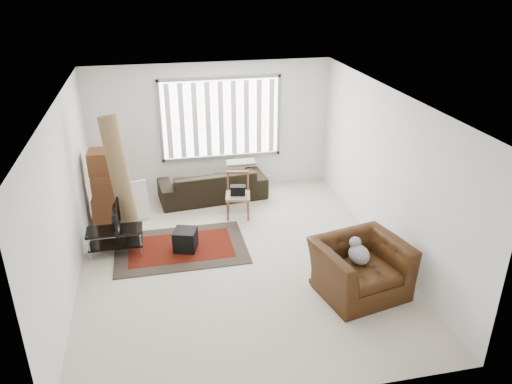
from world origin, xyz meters
TOP-DOWN VIEW (x-y plane):
  - room at (0.03, 0.51)m, footprint 6.00×6.02m
  - persian_rug at (-0.89, 0.55)m, footprint 2.23×1.50m
  - tv_stand at (-1.95, 0.61)m, footprint 0.91×0.41m
  - tv at (-1.95, 0.61)m, footprint 0.10×0.74m
  - subwoofer at (-0.81, 0.48)m, footprint 0.46×0.46m
  - moving_boxes at (-2.11, 1.85)m, footprint 0.59×0.55m
  - white_flatpack at (-1.68, 1.81)m, footprint 0.62×0.34m
  - rolled_rug at (-1.80, 1.22)m, footprint 0.66×0.78m
  - sofa at (-0.08, 2.45)m, footprint 2.25×1.15m
  - side_chair at (0.29, 1.56)m, footprint 0.53×0.53m
  - armchair at (1.61, -1.24)m, footprint 1.46×1.33m

SIDE VIEW (x-z plane):
  - persian_rug at x=-0.89m, z-range 0.00..0.02m
  - subwoofer at x=-0.81m, z-range 0.02..0.38m
  - tv_stand at x=-1.95m, z-range 0.10..0.56m
  - white_flatpack at x=-1.68m, z-range 0.00..0.76m
  - sofa at x=-0.08m, z-range 0.00..0.84m
  - armchair at x=1.61m, z-range 0.00..0.93m
  - side_chair at x=0.29m, z-range 0.05..0.90m
  - moving_boxes at x=-2.11m, z-range -0.05..1.36m
  - tv at x=-1.95m, z-range 0.46..0.88m
  - rolled_rug at x=-1.80m, z-range 0.00..2.20m
  - room at x=0.03m, z-range 0.40..3.11m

